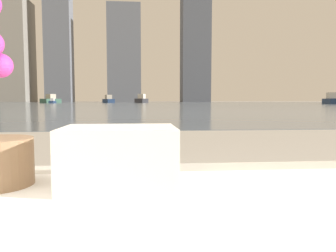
% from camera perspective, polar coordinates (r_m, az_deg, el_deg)
% --- Properties ---
extents(towel_stack, '(0.22, 0.17, 0.12)m').
position_cam_1_polar(towel_stack, '(0.67, -8.46, -5.26)').
color(towel_stack, silver).
rests_on(towel_stack, bathtub).
extents(harbor_water, '(180.00, 110.00, 0.01)m').
position_cam_1_polar(harbor_water, '(61.92, -4.75, 3.93)').
color(harbor_water, slate).
rests_on(harbor_water, ground_plane).
extents(harbor_boat_0, '(3.82, 5.67, 2.02)m').
position_cam_1_polar(harbor_boat_0, '(80.15, -19.73, 4.32)').
color(harbor_boat_0, '#335647').
rests_on(harbor_boat_0, harbor_water).
extents(harbor_boat_1, '(3.42, 5.38, 1.91)m').
position_cam_1_polar(harbor_boat_1, '(80.82, -10.33, 4.49)').
color(harbor_boat_1, navy).
rests_on(harbor_boat_1, harbor_water).
extents(harbor_boat_3, '(3.48, 6.05, 2.15)m').
position_cam_1_polar(harbor_boat_3, '(81.34, -4.61, 4.61)').
color(harbor_boat_3, '#2D2D33').
rests_on(harbor_boat_3, harbor_water).
extents(harbor_boat_4, '(0.93, 2.69, 1.01)m').
position_cam_1_polar(harbor_boat_4, '(71.64, -19.47, 4.05)').
color(harbor_boat_4, navy).
rests_on(harbor_boat_4, harbor_water).
extents(harbor_boat_5, '(3.08, 5.37, 1.91)m').
position_cam_1_polar(harbor_boat_5, '(60.88, 26.60, 4.09)').
color(harbor_boat_5, navy).
rests_on(harbor_boat_5, harbor_water).
extents(skyline_tower_1, '(8.31, 13.00, 34.69)m').
position_cam_1_polar(skyline_tower_1, '(126.09, -24.68, 11.74)').
color(skyline_tower_1, gray).
rests_on(skyline_tower_1, ground_plane).
extents(skyline_tower_2, '(8.76, 7.29, 55.88)m').
position_cam_1_polar(skyline_tower_2, '(124.15, -18.58, 17.01)').
color(skyline_tower_2, slate).
rests_on(skyline_tower_2, ground_plane).
extents(skyline_tower_3, '(11.58, 8.14, 33.81)m').
position_cam_1_polar(skyline_tower_3, '(119.14, -7.60, 12.34)').
color(skyline_tower_3, slate).
rests_on(skyline_tower_3, ground_plane).
extents(skyline_tower_4, '(9.99, 8.78, 53.01)m').
position_cam_1_polar(skyline_tower_4, '(122.39, 4.79, 16.72)').
color(skyline_tower_4, '#4C515B').
rests_on(skyline_tower_4, ground_plane).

